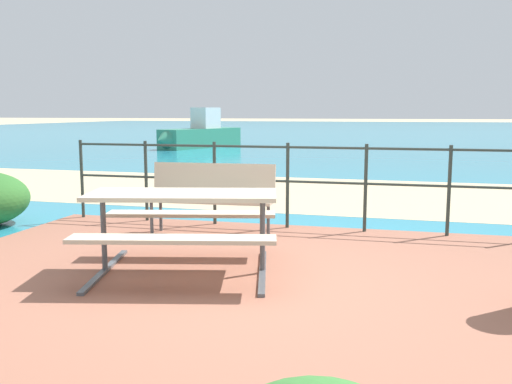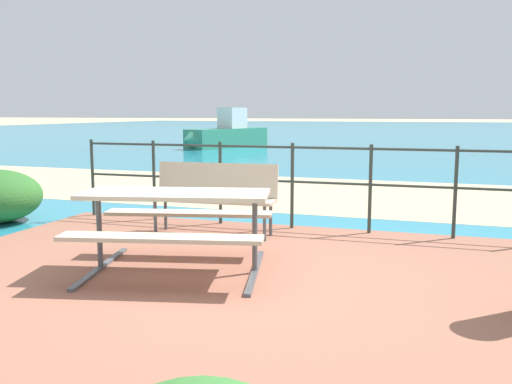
% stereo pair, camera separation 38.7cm
% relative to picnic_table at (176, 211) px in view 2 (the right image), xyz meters
% --- Properties ---
extents(ground_plane, '(240.00, 240.00, 0.00)m').
position_rel_picnic_table_xyz_m(ground_plane, '(0.55, -0.20, -0.63)').
color(ground_plane, tan).
extents(patio_paving, '(6.40, 5.20, 0.06)m').
position_rel_picnic_table_xyz_m(patio_paving, '(0.55, -0.20, -0.60)').
color(patio_paving, '#935B47').
rests_on(patio_paving, ground).
extents(sea_water, '(90.00, 90.00, 0.01)m').
position_rel_picnic_table_xyz_m(sea_water, '(0.55, 39.80, -0.63)').
color(sea_water, teal).
rests_on(sea_water, ground).
extents(beach_strip, '(54.10, 5.96, 0.01)m').
position_rel_picnic_table_xyz_m(beach_strip, '(0.55, 5.79, -0.62)').
color(beach_strip, tan).
rests_on(beach_strip, ground).
extents(picnic_table, '(1.98, 1.75, 0.75)m').
position_rel_picnic_table_xyz_m(picnic_table, '(0.00, 0.00, 0.00)').
color(picnic_table, '#BCAD93').
rests_on(picnic_table, patio_paving).
extents(park_bench, '(1.55, 0.48, 0.86)m').
position_rel_picnic_table_xyz_m(park_bench, '(-0.27, 1.63, -0.05)').
color(park_bench, '#BCAD93').
rests_on(park_bench, patio_paving).
extents(railing_fence, '(5.94, 0.04, 1.09)m').
position_rel_picnic_table_xyz_m(railing_fence, '(0.55, 2.24, 0.10)').
color(railing_fence, '#2D3833').
rests_on(railing_fence, patio_paving).
extents(boat_mid, '(2.52, 4.84, 1.72)m').
position_rel_picnic_table_xyz_m(boat_mid, '(-6.37, 18.13, -0.07)').
color(boat_mid, '#338466').
rests_on(boat_mid, sea_water).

